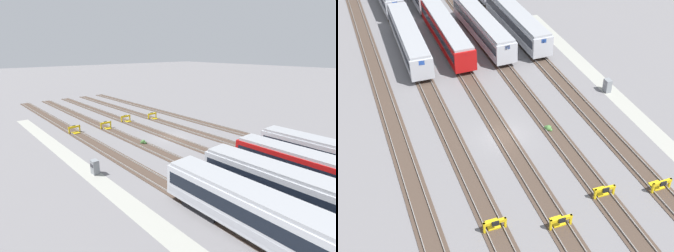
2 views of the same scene
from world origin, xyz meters
The scene contains 16 objects.
ground_plane centered at (0.00, 0.00, 0.00)m, with size 400.00×400.00×0.00m, color slate.
service_walkway centered at (0.00, -14.95, 0.00)m, with size 54.00×2.00×0.01m, color #9E9E93.
rail_track_nearest centered at (0.00, -10.31, 0.04)m, with size 90.00×2.23×0.21m.
rail_track_near_inner centered at (0.00, -5.15, 0.04)m, with size 90.00×2.23×0.21m.
rail_track_middle centered at (0.00, 0.00, 0.04)m, with size 90.00×2.24×0.21m.
rail_track_far_inner centered at (0.00, 5.15, 0.04)m, with size 90.00×2.23×0.21m.
rail_track_farthest centered at (0.00, 10.31, 0.04)m, with size 90.00×2.23×0.21m.
subway_car_front_row_leftmost centered at (21.79, -0.03, 2.04)m, with size 18.00×2.86×3.70m.
subway_car_front_row_right_inner centered at (21.79, -10.31, 2.04)m, with size 18.02×3.00×3.70m.
subway_car_back_row_leftmost centered at (21.79, -5.19, 2.04)m, with size 18.07×3.28×3.70m.
bumper_stop_nearest_track centered at (-12.30, -10.31, 0.51)m, with size 1.35×2.00×1.22m.
bumper_stop_near_inner_track centered at (-11.15, -5.17, 0.51)m, with size 1.38×2.01×1.22m.
bumper_stop_middle_track centered at (-12.90, 0.00, 0.51)m, with size 1.36×2.00×1.22m.
bumper_stop_far_inner_track centered at (-11.25, 5.15, 0.51)m, with size 1.36×2.01×1.22m.
electrical_cabinet centered at (3.64, -14.48, 0.80)m, with size 0.90×0.73×1.60m.
weed_clump centered at (-0.72, -4.77, 0.24)m, with size 0.92×0.70×0.64m.
Camera 1 is at (29.01, -25.73, 13.26)m, focal length 28.00 mm.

